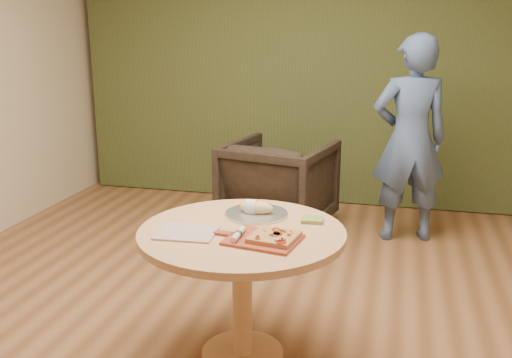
{
  "coord_description": "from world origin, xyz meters",
  "views": [
    {
      "loc": [
        0.9,
        -2.87,
        1.79
      ],
      "look_at": [
        0.11,
        0.25,
        0.92
      ],
      "focal_mm": 40.0,
      "sensor_mm": 36.0,
      "label": 1
    }
  ],
  "objects_px": {
    "serving_tray": "(256,214)",
    "flatbread_pizza": "(274,237)",
    "cutlery_roll": "(238,234)",
    "armchair": "(279,181)",
    "pedestal_table": "(242,254)",
    "person_standing": "(410,140)",
    "bread_roll": "(255,208)",
    "pizza_paddle": "(261,239)"
  },
  "relations": [
    {
      "from": "pizza_paddle",
      "to": "serving_tray",
      "type": "height_order",
      "value": "serving_tray"
    },
    {
      "from": "flatbread_pizza",
      "to": "serving_tray",
      "type": "distance_m",
      "value": 0.42
    },
    {
      "from": "cutlery_roll",
      "to": "serving_tray",
      "type": "height_order",
      "value": "cutlery_roll"
    },
    {
      "from": "pedestal_table",
      "to": "person_standing",
      "type": "bearing_deg",
      "value": 67.73
    },
    {
      "from": "cutlery_roll",
      "to": "serving_tray",
      "type": "bearing_deg",
      "value": 91.91
    },
    {
      "from": "flatbread_pizza",
      "to": "person_standing",
      "type": "bearing_deg",
      "value": 73.56
    },
    {
      "from": "armchair",
      "to": "serving_tray",
      "type": "bearing_deg",
      "value": 110.56
    },
    {
      "from": "pizza_paddle",
      "to": "flatbread_pizza",
      "type": "height_order",
      "value": "flatbread_pizza"
    },
    {
      "from": "cutlery_roll",
      "to": "serving_tray",
      "type": "distance_m",
      "value": 0.4
    },
    {
      "from": "flatbread_pizza",
      "to": "cutlery_roll",
      "type": "height_order",
      "value": "flatbread_pizza"
    },
    {
      "from": "cutlery_roll",
      "to": "serving_tray",
      "type": "relative_size",
      "value": 0.56
    },
    {
      "from": "cutlery_roll",
      "to": "person_standing",
      "type": "xyz_separation_m",
      "value": [
        0.84,
        2.26,
        0.09
      ]
    },
    {
      "from": "armchair",
      "to": "person_standing",
      "type": "bearing_deg",
      "value": -166.92
    },
    {
      "from": "serving_tray",
      "to": "flatbread_pizza",
      "type": "bearing_deg",
      "value": -63.77
    },
    {
      "from": "pedestal_table",
      "to": "armchair",
      "type": "xyz_separation_m",
      "value": [
        -0.24,
        2.1,
        -0.16
      ]
    },
    {
      "from": "flatbread_pizza",
      "to": "bread_roll",
      "type": "height_order",
      "value": "bread_roll"
    },
    {
      "from": "serving_tray",
      "to": "cutlery_roll",
      "type": "bearing_deg",
      "value": -88.95
    },
    {
      "from": "pedestal_table",
      "to": "flatbread_pizza",
      "type": "relative_size",
      "value": 4.33
    },
    {
      "from": "cutlery_roll",
      "to": "bread_roll",
      "type": "height_order",
      "value": "bread_roll"
    },
    {
      "from": "flatbread_pizza",
      "to": "cutlery_roll",
      "type": "bearing_deg",
      "value": -174.92
    },
    {
      "from": "bread_roll",
      "to": "pedestal_table",
      "type": "bearing_deg",
      "value": -91.65
    },
    {
      "from": "pedestal_table",
      "to": "person_standing",
      "type": "xyz_separation_m",
      "value": [
        0.86,
        2.11,
        0.26
      ]
    },
    {
      "from": "pedestal_table",
      "to": "flatbread_pizza",
      "type": "distance_m",
      "value": 0.29
    },
    {
      "from": "flatbread_pizza",
      "to": "bread_roll",
      "type": "relative_size",
      "value": 1.31
    },
    {
      "from": "bread_roll",
      "to": "pizza_paddle",
      "type": "bearing_deg",
      "value": -71.26
    },
    {
      "from": "flatbread_pizza",
      "to": "serving_tray",
      "type": "relative_size",
      "value": 0.71
    },
    {
      "from": "pizza_paddle",
      "to": "flatbread_pizza",
      "type": "relative_size",
      "value": 1.84
    },
    {
      "from": "serving_tray",
      "to": "person_standing",
      "type": "bearing_deg",
      "value": 65.47
    },
    {
      "from": "pedestal_table",
      "to": "bread_roll",
      "type": "height_order",
      "value": "bread_roll"
    },
    {
      "from": "flatbread_pizza",
      "to": "person_standing",
      "type": "xyz_separation_m",
      "value": [
        0.66,
        2.24,
        0.09
      ]
    },
    {
      "from": "serving_tray",
      "to": "armchair",
      "type": "bearing_deg",
      "value": 97.94
    },
    {
      "from": "bread_roll",
      "to": "serving_tray",
      "type": "bearing_deg",
      "value": 0.0
    },
    {
      "from": "flatbread_pizza",
      "to": "bread_roll",
      "type": "distance_m",
      "value": 0.43
    },
    {
      "from": "flatbread_pizza",
      "to": "pizza_paddle",
      "type": "bearing_deg",
      "value": -178.0
    },
    {
      "from": "person_standing",
      "to": "pizza_paddle",
      "type": "bearing_deg",
      "value": 56.95
    },
    {
      "from": "serving_tray",
      "to": "person_standing",
      "type": "height_order",
      "value": "person_standing"
    },
    {
      "from": "armchair",
      "to": "person_standing",
      "type": "relative_size",
      "value": 0.51
    },
    {
      "from": "pedestal_table",
      "to": "person_standing",
      "type": "height_order",
      "value": "person_standing"
    },
    {
      "from": "pedestal_table",
      "to": "flatbread_pizza",
      "type": "xyz_separation_m",
      "value": [
        0.2,
        -0.13,
        0.17
      ]
    },
    {
      "from": "pedestal_table",
      "to": "cutlery_roll",
      "type": "xyz_separation_m",
      "value": [
        0.02,
        -0.14,
        0.17
      ]
    },
    {
      "from": "pedestal_table",
      "to": "bread_roll",
      "type": "bearing_deg",
      "value": 88.35
    },
    {
      "from": "flatbread_pizza",
      "to": "cutlery_roll",
      "type": "xyz_separation_m",
      "value": [
        -0.18,
        -0.02,
        0.0
      ]
    }
  ]
}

